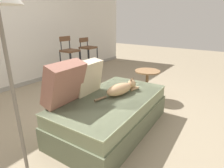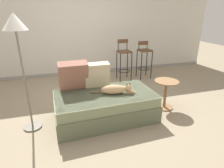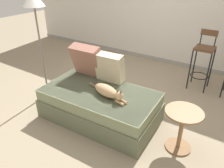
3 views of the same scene
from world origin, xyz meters
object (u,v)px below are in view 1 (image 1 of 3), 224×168
throw_pillow_corner (64,83)px  throw_pillow_middle (88,77)px  couch (112,113)px  bar_stool_near_window (70,58)px  side_table (147,81)px  cat (121,89)px  bar_stool_by_doorway (88,54)px

throw_pillow_corner → throw_pillow_middle: (0.41, 0.02, -0.03)m
couch → bar_stool_near_window: bearing=61.4°
couch → side_table: size_ratio=3.09×
throw_pillow_corner → cat: (0.64, -0.37, -0.18)m
couch → bar_stool_by_doorway: bar_stool_by_doorway is taller
throw_pillow_corner → throw_pillow_middle: 0.41m
throw_pillow_middle → cat: 0.47m
bar_stool_near_window → bar_stool_by_doorway: 0.58m
bar_stool_near_window → side_table: bar_stool_near_window is taller
throw_pillow_corner → bar_stool_by_doorway: bar_stool_by_doorway is taller
couch → side_table: 1.18m
couch → throw_pillow_middle: throw_pillow_middle is taller
bar_stool_near_window → couch: bearing=-118.6°
bar_stool_by_doorway → side_table: bar_stool_by_doorway is taller
cat → bar_stool_by_doorway: bearing=52.7°
throw_pillow_middle → bar_stool_near_window: size_ratio=0.42×
cat → bar_stool_by_doorway: (1.38, 1.81, 0.07)m
couch → cat: size_ratio=2.31×
side_table → throw_pillow_corner: bearing=170.1°
throw_pillow_corner → bar_stool_by_doorway: bearing=35.7°
bar_stool_by_doorway → bar_stool_near_window: bearing=179.9°
throw_pillow_middle → throw_pillow_corner: bearing=-177.7°
couch → bar_stool_near_window: (0.97, 1.78, 0.37)m
throw_pillow_middle → cat: size_ratio=0.61×
couch → throw_pillow_corner: size_ratio=3.29×
side_table → bar_stool_by_doorway: bearing=77.8°
cat → bar_stool_by_doorway: size_ratio=0.74×
throw_pillow_middle → couch: bearing=-81.0°
couch → throw_pillow_corner: bearing=144.6°
couch → cat: cat is taller
couch → throw_pillow_corner: 0.75m
throw_pillow_middle → side_table: throw_pillow_middle is taller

